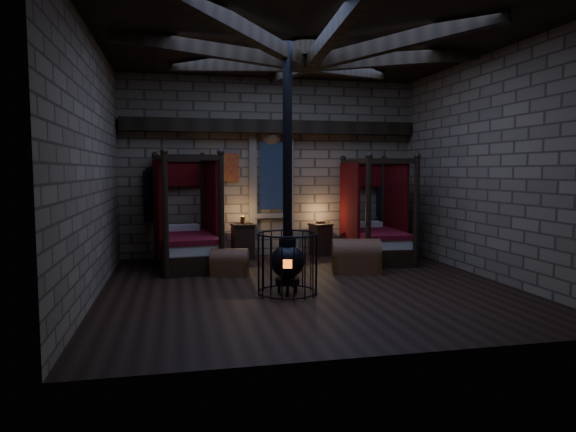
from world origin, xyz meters
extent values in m
cube|color=black|center=(0.00, 0.00, 0.00)|extent=(7.00, 7.00, 0.01)
cube|color=#847054|center=(0.00, 3.50, 2.10)|extent=(7.00, 0.02, 4.20)
cube|color=#847054|center=(0.00, -3.50, 2.10)|extent=(7.00, 0.02, 4.20)
cube|color=#847054|center=(-3.50, 0.00, 2.10)|extent=(0.02, 7.00, 4.20)
cube|color=#847054|center=(3.50, 0.00, 2.10)|extent=(0.02, 7.00, 4.20)
cube|color=black|center=(0.00, 0.00, 4.20)|extent=(7.00, 7.00, 0.01)
cube|color=black|center=(0.00, 3.32, 3.05)|extent=(6.86, 0.35, 0.30)
cylinder|color=black|center=(0.00, 0.00, 4.05)|extent=(0.70, 0.70, 0.25)
cube|color=black|center=(0.00, 3.45, 1.90)|extent=(0.55, 0.04, 1.60)
cube|color=maroon|center=(-1.00, 3.46, 2.10)|extent=(0.45, 0.03, 0.65)
cube|color=black|center=(-2.80, 3.34, 1.45)|extent=(0.30, 0.10, 1.15)
cube|color=black|center=(2.80, 3.34, 1.45)|extent=(0.30, 0.10, 1.15)
cube|color=black|center=(-2.03, 2.29, 0.19)|extent=(1.39, 2.32, 0.38)
cube|color=beige|center=(-2.03, 2.29, 0.49)|extent=(1.25, 2.14, 0.23)
cube|color=maroon|center=(-2.03, 2.29, 0.64)|extent=(1.31, 2.19, 0.11)
cube|color=beige|center=(-2.12, 3.09, 0.74)|extent=(0.78, 0.45, 0.15)
cube|color=#530707|center=(-2.15, 3.38, 1.96)|extent=(1.16, 0.19, 0.58)
cylinder|color=black|center=(-2.43, 1.18, 1.16)|extent=(0.12, 0.12, 2.33)
cylinder|color=black|center=(-2.68, 3.28, 1.16)|extent=(0.12, 0.12, 2.33)
cylinder|color=black|center=(-1.38, 1.30, 1.16)|extent=(0.12, 0.12, 2.33)
cylinder|color=black|center=(-1.62, 3.41, 1.16)|extent=(0.12, 0.12, 2.33)
cube|color=#530707|center=(-2.62, 2.54, 1.22)|extent=(0.25, 1.59, 2.07)
cube|color=#530707|center=(-1.51, 2.67, 1.22)|extent=(0.25, 1.59, 2.07)
cube|color=black|center=(2.20, 2.27, 0.19)|extent=(1.26, 2.22, 0.37)
cube|color=beige|center=(2.20, 2.27, 0.48)|extent=(1.12, 2.05, 0.23)
cube|color=maroon|center=(2.20, 2.27, 0.62)|extent=(1.19, 2.09, 0.10)
cube|color=beige|center=(2.25, 3.05, 0.73)|extent=(0.75, 0.41, 0.15)
cube|color=#530707|center=(2.27, 3.33, 1.92)|extent=(1.14, 0.13, 0.57)
cylinder|color=black|center=(1.62, 1.27, 1.14)|extent=(0.11, 0.11, 2.28)
cylinder|color=black|center=(1.75, 3.34, 1.14)|extent=(0.11, 0.11, 2.28)
cylinder|color=black|center=(2.65, 1.20, 1.14)|extent=(0.11, 0.11, 2.28)
cylinder|color=black|center=(2.79, 3.27, 1.14)|extent=(0.11, 0.11, 2.28)
cube|color=#530707|center=(1.67, 2.61, 1.19)|extent=(0.16, 1.55, 2.02)
cube|color=#530707|center=(2.77, 2.54, 1.19)|extent=(0.16, 1.55, 2.02)
cube|color=brown|center=(-1.24, 1.23, 0.15)|extent=(0.80, 0.59, 0.30)
cylinder|color=brown|center=(-1.24, 1.23, 0.30)|extent=(0.80, 0.59, 0.44)
cube|color=olive|center=(-1.56, 1.31, 0.15)|extent=(0.15, 0.46, 0.32)
cube|color=olive|center=(-0.91, 1.16, 0.15)|extent=(0.15, 0.46, 0.32)
cube|color=brown|center=(1.26, 0.98, 0.19)|extent=(1.05, 0.77, 0.39)
cylinder|color=brown|center=(1.26, 0.98, 0.39)|extent=(1.05, 0.77, 0.57)
cube|color=olive|center=(0.84, 1.08, 0.19)|extent=(0.19, 0.59, 0.41)
cube|color=olive|center=(1.68, 0.88, 0.19)|extent=(0.19, 0.59, 0.41)
cube|color=black|center=(-0.75, 3.01, 0.38)|extent=(0.50, 0.48, 0.77)
cube|color=black|center=(-0.75, 3.01, 0.79)|extent=(0.55, 0.53, 0.04)
cylinder|color=olive|center=(-0.75, 3.01, 0.90)|extent=(0.11, 0.11, 0.18)
cube|color=black|center=(1.14, 3.15, 0.36)|extent=(0.52, 0.50, 0.72)
cube|color=black|center=(1.14, 3.15, 0.74)|extent=(0.56, 0.55, 0.04)
cube|color=brown|center=(1.14, 3.15, 0.80)|extent=(0.21, 0.17, 0.05)
cylinder|color=black|center=(-0.46, -0.52, 0.22)|extent=(0.40, 0.40, 0.10)
sphere|color=black|center=(-0.46, -0.52, 0.55)|extent=(0.56, 0.56, 0.56)
cylinder|color=black|center=(-0.46, -0.52, 0.85)|extent=(0.28, 0.28, 0.14)
cube|color=#FF5914|center=(-0.52, -0.79, 0.55)|extent=(0.14, 0.05, 0.14)
cylinder|color=black|center=(-0.46, -0.52, 2.48)|extent=(0.15, 0.15, 3.15)
torus|color=black|center=(-0.46, -0.52, 0.04)|extent=(0.99, 0.99, 0.03)
torus|color=black|center=(-0.46, -0.52, 1.00)|extent=(0.99, 0.99, 0.03)
camera|label=1|loc=(-2.21, -8.62, 2.02)|focal=32.00mm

